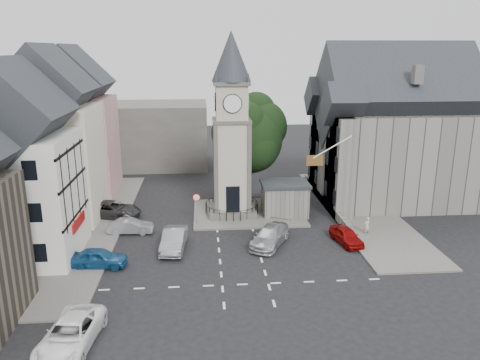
{
  "coord_description": "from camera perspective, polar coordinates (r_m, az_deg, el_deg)",
  "views": [
    {
      "loc": [
        -2.56,
        -32.73,
        14.73
      ],
      "look_at": [
        0.51,
        5.0,
        4.09
      ],
      "focal_mm": 35.0,
      "sensor_mm": 36.0,
      "label": 1
    }
  ],
  "objects": [
    {
      "name": "car_west_silver",
      "position": [
        39.8,
        -13.22,
        -5.52
      ],
      "size": [
        3.75,
        1.39,
        1.22
      ],
      "primitive_type": "imported",
      "rotation": [
        0.0,
        0.0,
        1.54
      ],
      "color": "gray",
      "rests_on": "ground"
    },
    {
      "name": "backdrop_west",
      "position": [
        62.39,
        -13.33,
        5.38
      ],
      "size": [
        20.0,
        10.0,
        8.0
      ],
      "primitive_type": "cube",
      "color": "#4C4944",
      "rests_on": "ground"
    },
    {
      "name": "town_tree",
      "position": [
        46.61,
        1.04,
        6.12
      ],
      "size": [
        7.2,
        7.2,
        10.8
      ],
      "color": "black",
      "rests_on": "ground"
    },
    {
      "name": "pedestrian",
      "position": [
        39.7,
        15.2,
        -5.46
      ],
      "size": [
        0.66,
        0.54,
        1.56
      ],
      "primitive_type": "imported",
      "rotation": [
        0.0,
        0.0,
        3.48
      ],
      "color": "#B8AF98",
      "rests_on": "ground"
    },
    {
      "name": "terrace_cream",
      "position": [
        43.51,
        -21.9,
        3.77
      ],
      "size": [
        8.1,
        7.6,
        12.8
      ],
      "color": "beige",
      "rests_on": "ground"
    },
    {
      "name": "car_island_silver",
      "position": [
        36.12,
        -8.05,
        -7.2
      ],
      "size": [
        2.01,
        4.79,
        1.54
      ],
      "primitive_type": "imported",
      "rotation": [
        0.0,
        0.0,
        -0.08
      ],
      "color": "gray",
      "rests_on": "ground"
    },
    {
      "name": "terrace_pink",
      "position": [
        51.08,
        -19.35,
        5.64
      ],
      "size": [
        8.1,
        7.6,
        12.8
      ],
      "color": "tan",
      "rests_on": "ground"
    },
    {
      "name": "stone_shelter",
      "position": [
        42.97,
        5.45,
        -2.24
      ],
      "size": [
        4.3,
        3.3,
        3.08
      ],
      "color": "#5F5D58",
      "rests_on": "ground"
    },
    {
      "name": "car_west_grey",
      "position": [
        43.87,
        -15.38,
        -3.48
      ],
      "size": [
        5.8,
        3.87,
        1.48
      ],
      "primitive_type": "imported",
      "rotation": [
        0.0,
        0.0,
        1.28
      ],
      "color": "#2C2C2F",
      "rests_on": "ground"
    },
    {
      "name": "east_building",
      "position": [
        48.1,
        17.67,
        4.82
      ],
      "size": [
        14.4,
        11.4,
        12.6
      ],
      "color": "#5F5D58",
      "rests_on": "ground"
    },
    {
      "name": "clock_tower",
      "position": [
        41.34,
        -1.04,
        6.5
      ],
      "size": [
        4.86,
        4.86,
        16.25
      ],
      "color": "#4C4944",
      "rests_on": "ground"
    },
    {
      "name": "central_island",
      "position": [
        43.48,
        0.99,
        -3.99
      ],
      "size": [
        10.0,
        8.0,
        0.16
      ],
      "primitive_type": "cube",
      "color": "#595651",
      "rests_on": "ground"
    },
    {
      "name": "east_boundary_wall",
      "position": [
        46.56,
        10.23,
        -2.42
      ],
      "size": [
        0.4,
        16.0,
        0.9
      ],
      "primitive_type": "cube",
      "color": "#5F5D58",
      "rests_on": "ground"
    },
    {
      "name": "car_west_blue",
      "position": [
        34.48,
        -16.86,
        -9.07
      ],
      "size": [
        4.12,
        1.94,
        1.36
      ],
      "primitive_type": "imported",
      "rotation": [
        0.0,
        0.0,
        1.49
      ],
      "color": "navy",
      "rests_on": "ground"
    },
    {
      "name": "terrace_tudor",
      "position": [
        36.22,
        -25.42,
        0.51
      ],
      "size": [
        8.1,
        7.6,
        12.0
      ],
      "color": "silver",
      "rests_on": "ground"
    },
    {
      "name": "car_east_red",
      "position": [
        37.76,
        12.83,
        -6.64
      ],
      "size": [
        2.22,
        3.94,
        1.26
      ],
      "primitive_type": "imported",
      "rotation": [
        0.0,
        0.0,
        0.21
      ],
      "color": "#830707",
      "rests_on": "ground"
    },
    {
      "name": "pavement_west",
      "position": [
        42.59,
        -17.91,
        -5.23
      ],
      "size": [
        6.0,
        30.0,
        0.14
      ],
      "primitive_type": "cube",
      "color": "#595651",
      "rests_on": "ground"
    },
    {
      "name": "van_sw_white",
      "position": [
        26.51,
        -19.99,
        -17.26
      ],
      "size": [
        3.03,
        5.47,
        1.45
      ],
      "primitive_type": "imported",
      "rotation": [
        0.0,
        0.0,
        -0.12
      ],
      "color": "white",
      "rests_on": "ground"
    },
    {
      "name": "pavement_east",
      "position": [
        45.67,
        14.24,
        -3.52
      ],
      "size": [
        6.0,
        26.0,
        0.14
      ],
      "primitive_type": "cube",
      "color": "#595651",
      "rests_on": "ground"
    },
    {
      "name": "road_markings",
      "position": [
        31.07,
        0.65,
        -12.6
      ],
      "size": [
        20.0,
        8.0,
        0.01
      ],
      "primitive_type": "cube",
      "color": "silver",
      "rests_on": "ground"
    },
    {
      "name": "flagpole",
      "position": [
        38.99,
        11.19,
        3.97
      ],
      "size": [
        3.68,
        0.1,
        2.74
      ],
      "color": "white",
      "rests_on": "ground"
    },
    {
      "name": "ground",
      "position": [
        35.99,
        -0.16,
        -8.46
      ],
      "size": [
        120.0,
        120.0,
        0.0
      ],
      "primitive_type": "plane",
      "color": "black",
      "rests_on": "ground"
    },
    {
      "name": "car_island_east",
      "position": [
        36.61,
        3.68,
        -6.84
      ],
      "size": [
        4.11,
        5.31,
        1.44
      ],
      "primitive_type": "imported",
      "rotation": [
        0.0,
        0.0,
        -0.49
      ],
      "color": "#9CA0A3",
      "rests_on": "ground"
    },
    {
      "name": "warning_sign_post",
      "position": [
        40.23,
        -5.32,
        -2.78
      ],
      "size": [
        0.7,
        0.19,
        2.85
      ],
      "color": "black",
      "rests_on": "ground"
    }
  ]
}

